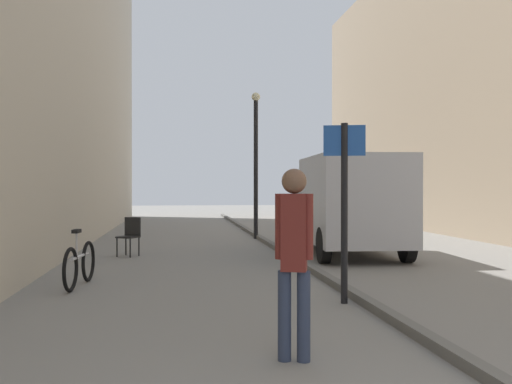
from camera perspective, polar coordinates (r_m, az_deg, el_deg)
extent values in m
plane|color=gray|center=(14.22, -3.41, -6.30)|extent=(80.00, 80.00, 0.00)
cube|color=#615F5B|center=(14.42, 2.89, -5.97)|extent=(0.16, 40.00, 0.12)
cylinder|color=#2D3851|center=(5.76, 2.80, -11.98)|extent=(0.13, 0.13, 0.87)
cylinder|color=#2D3851|center=(5.74, 4.68, -12.02)|extent=(0.13, 0.13, 0.87)
cube|color=maroon|center=(5.63, 3.74, -3.95)|extent=(0.29, 0.27, 0.74)
cylinder|color=maroon|center=(5.64, 2.40, -3.37)|extent=(0.10, 0.10, 0.63)
cylinder|color=maroon|center=(5.61, 5.10, -3.39)|extent=(0.10, 0.10, 0.63)
sphere|color=brown|center=(5.61, 3.75, 1.07)|extent=(0.24, 0.24, 0.24)
cube|color=#B7B7BC|center=(14.13, 9.52, -0.75)|extent=(2.27, 3.68, 2.07)
cube|color=#B7B7BC|center=(16.56, 7.41, -1.47)|extent=(2.15, 1.50, 1.55)
cube|color=black|center=(17.03, 7.07, -0.26)|extent=(1.74, 0.14, 0.68)
cylinder|color=black|center=(16.29, 4.27, -4.02)|extent=(0.26, 0.81, 0.80)
cylinder|color=black|center=(16.68, 10.67, -3.93)|extent=(0.26, 0.81, 0.80)
cylinder|color=black|center=(12.93, 6.65, -5.20)|extent=(0.26, 0.81, 0.80)
cylinder|color=black|center=(13.42, 14.56, -5.00)|extent=(0.26, 0.81, 0.80)
cylinder|color=black|center=(8.50, 8.63, -2.08)|extent=(0.10, 0.10, 2.60)
cube|color=#2659B2|center=(8.52, 8.64, 5.00)|extent=(0.59, 0.18, 0.44)
cylinder|color=black|center=(18.97, -0.02, 2.20)|extent=(0.14, 0.14, 4.50)
sphere|color=beige|center=(19.19, -0.02, 9.29)|extent=(0.28, 0.28, 0.28)
torus|color=black|center=(10.84, -16.07, -6.52)|extent=(0.15, 0.72, 0.72)
torus|color=black|center=(9.84, -17.69, -7.24)|extent=(0.15, 0.72, 0.72)
cylinder|color=#B7B7BC|center=(10.32, -16.84, -6.04)|extent=(0.16, 0.94, 0.05)
cylinder|color=#B7B7BC|center=(10.12, -17.14, -4.92)|extent=(0.04, 0.04, 0.40)
cube|color=black|center=(10.10, -17.14, -3.68)|extent=(0.13, 0.25, 0.06)
cylinder|color=black|center=(14.25, -12.19, -5.39)|extent=(0.04, 0.04, 0.45)
cylinder|color=black|center=(14.46, -13.44, -5.30)|extent=(0.04, 0.04, 0.45)
cylinder|color=black|center=(14.56, -11.38, -5.26)|extent=(0.04, 0.04, 0.45)
cylinder|color=black|center=(14.77, -12.60, -5.18)|extent=(0.04, 0.04, 0.45)
cube|color=black|center=(14.49, -12.40, -4.32)|extent=(0.60, 0.60, 0.04)
cube|color=black|center=(14.63, -11.97, -3.31)|extent=(0.40, 0.25, 0.45)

